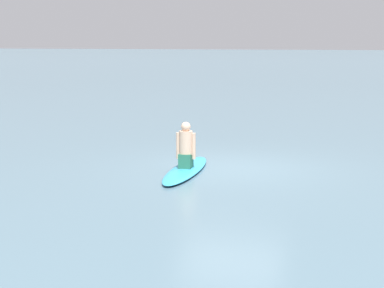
% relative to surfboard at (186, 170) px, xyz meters
% --- Properties ---
extents(ground_plane, '(400.00, 400.00, 0.00)m').
position_rel_surfboard_xyz_m(ground_plane, '(-0.75, 0.92, -0.06)').
color(ground_plane, slate).
extents(surfboard, '(3.35, 0.93, 0.11)m').
position_rel_surfboard_xyz_m(surfboard, '(0.00, 0.00, 0.00)').
color(surfboard, '#339EC6').
rests_on(surfboard, ground).
extents(person_paddler, '(0.37, 0.47, 1.06)m').
position_rel_surfboard_xyz_m(person_paddler, '(-0.00, 0.00, 0.54)').
color(person_paddler, '#26664C').
rests_on(person_paddler, surfboard).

